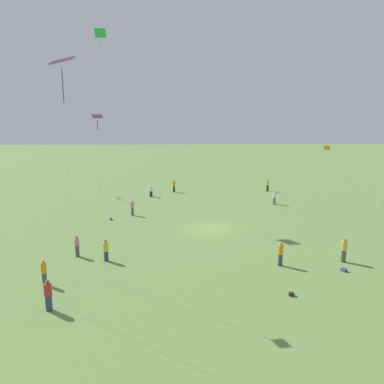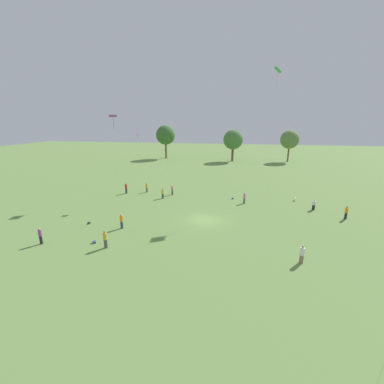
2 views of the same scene
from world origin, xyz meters
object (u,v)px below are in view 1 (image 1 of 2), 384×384
at_px(person_7, 344,250).
at_px(person_10, 132,208).
at_px(person_3, 77,246).
at_px(picnic_bag_1, 344,270).
at_px(person_1, 281,254).
at_px(kite_0, 327,150).
at_px(person_2, 174,186).
at_px(picnic_bag_0, 111,219).
at_px(kite_1, 62,69).
at_px(kite_4, 98,129).
at_px(person_11, 151,191).
at_px(person_9, 48,295).
at_px(person_8, 44,272).
at_px(person_5, 268,185).
at_px(person_0, 274,197).
at_px(dog_0, 118,197).
at_px(kite_3, 101,40).
at_px(person_6, 106,250).
at_px(picnic_bag_2, 291,294).

height_order(person_7, person_10, person_7).
height_order(person_3, picnic_bag_1, person_3).
relative_size(person_1, kite_0, 0.26).
bearing_deg(person_2, picnic_bag_0, 172.16).
bearing_deg(kite_1, person_10, -161.66).
bearing_deg(kite_1, kite_4, -169.51).
distance_m(person_7, person_11, 29.76).
height_order(person_7, picnic_bag_0, person_7).
bearing_deg(person_9, person_1, -62.44).
height_order(kite_1, kite_4, kite_1).
bearing_deg(kite_4, picnic_bag_0, -40.84).
relative_size(person_2, person_3, 1.06).
bearing_deg(person_8, person_11, 53.05).
bearing_deg(kite_0, person_1, 143.71).
relative_size(person_5, person_10, 1.00).
bearing_deg(person_7, picnic_bag_0, 18.87).
bearing_deg(kite_0, person_7, 153.63).
distance_m(person_0, picnic_bag_1, 21.34).
relative_size(person_3, person_5, 0.95).
distance_m(person_9, person_11, 31.62).
xyz_separation_m(person_10, dog_0, (8.37, 3.05, -0.54)).
bearing_deg(person_7, dog_0, 3.52).
height_order(kite_3, dog_0, kite_3).
distance_m(person_8, kite_3, 28.66).
distance_m(person_6, person_9, 7.72).
distance_m(person_11, kite_1, 34.40).
distance_m(person_11, picnic_bag_0, 12.57).
height_order(person_6, kite_3, kite_3).
xyz_separation_m(person_5, person_6, (-27.39, 18.76, -0.04)).
xyz_separation_m(person_10, picnic_bag_2, (-19.86, -12.42, -0.81)).
bearing_deg(person_9, person_0, -31.44).
bearing_deg(kite_1, person_1, 136.28).
distance_m(person_2, person_5, 14.07).
bearing_deg(picnic_bag_1, person_0, -0.33).
bearing_deg(kite_3, person_0, -139.98).
height_order(person_11, picnic_bag_2, person_11).
xyz_separation_m(kite_0, kite_1, (-30.83, 25.56, 6.61)).
bearing_deg(picnic_bag_2, dog_0, 28.72).
bearing_deg(kite_1, person_9, -88.77).
relative_size(person_1, picnic_bag_0, 6.07).
bearing_deg(kite_3, person_8, 126.96).
height_order(person_1, dog_0, person_1).
height_order(person_1, kite_3, kite_3).
bearing_deg(kite_1, person_0, 165.76).
distance_m(person_10, kite_0, 27.44).
distance_m(person_1, person_9, 16.26).
height_order(person_5, person_11, person_5).
distance_m(person_8, person_10, 18.17).
xyz_separation_m(dog_0, picnic_bag_1, (-24.60, -20.34, -0.25)).
height_order(person_2, person_7, person_7).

